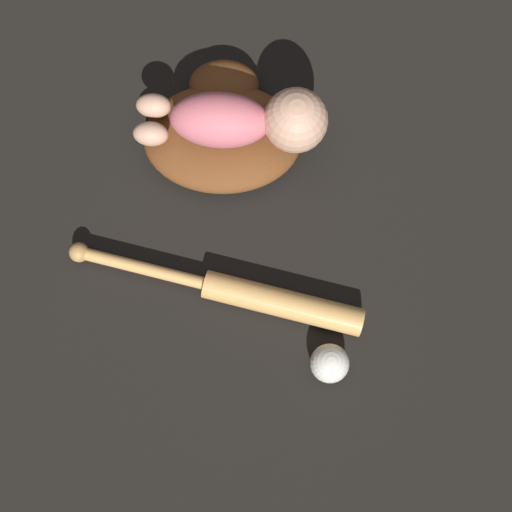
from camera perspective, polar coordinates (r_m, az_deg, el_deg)
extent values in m
plane|color=black|center=(1.41, -0.59, 8.63)|extent=(6.00, 6.00, 0.00)
ellipsoid|color=brown|center=(1.38, -2.68, 9.56)|extent=(0.32, 0.25, 0.08)
ellipsoid|color=brown|center=(1.42, -2.57, 13.51)|extent=(0.15, 0.11, 0.08)
ellipsoid|color=#D16670|center=(1.30, -2.86, 10.97)|extent=(0.19, 0.11, 0.10)
sphere|color=tan|center=(1.29, 3.19, 10.78)|extent=(0.12, 0.12, 0.12)
ellipsoid|color=tan|center=(1.35, -8.19, 11.82)|extent=(0.07, 0.05, 0.04)
ellipsoid|color=tan|center=(1.33, -8.41, 9.64)|extent=(0.07, 0.05, 0.04)
cylinder|color=tan|center=(1.31, 2.17, -3.80)|extent=(0.30, 0.09, 0.05)
cylinder|color=tan|center=(1.33, -9.13, -0.95)|extent=(0.24, 0.06, 0.02)
sphere|color=#B68649|center=(1.36, -13.97, 0.29)|extent=(0.04, 0.04, 0.04)
sphere|color=silver|center=(1.29, 5.91, -8.54)|extent=(0.07, 0.07, 0.07)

